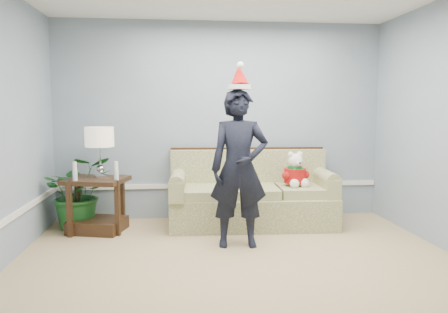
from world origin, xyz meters
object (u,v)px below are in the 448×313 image
at_px(sofa, 251,198).
at_px(side_table, 97,211).
at_px(houseplant, 79,192).
at_px(man, 239,168).
at_px(teddy_bear, 295,174).
at_px(table_lamp, 99,139).

xyz_separation_m(sofa, side_table, (-1.96, -0.15, -0.09)).
bearing_deg(sofa, houseplant, -178.49).
bearing_deg(man, side_table, 158.12).
xyz_separation_m(houseplant, teddy_bear, (2.77, -0.16, 0.22)).
bearing_deg(teddy_bear, man, -151.36).
bearing_deg(table_lamp, man, -25.88).
relative_size(sofa, man, 1.24).
bearing_deg(sofa, table_lamp, -174.38).
bearing_deg(table_lamp, sofa, 3.18).
distance_m(side_table, teddy_bear, 2.55).
height_order(sofa, houseplant, sofa).
bearing_deg(teddy_bear, side_table, 166.67).
xyz_separation_m(houseplant, man, (1.92, -0.93, 0.40)).
bearing_deg(man, sofa, 74.34).
height_order(side_table, teddy_bear, teddy_bear).
relative_size(sofa, side_table, 2.61).
bearing_deg(man, table_lamp, 156.38).
xyz_separation_m(table_lamp, teddy_bear, (2.46, -0.02, -0.46)).
xyz_separation_m(side_table, teddy_bear, (2.51, 0.02, 0.42)).
height_order(side_table, table_lamp, table_lamp).
bearing_deg(man, houseplant, 156.49).
height_order(houseplant, teddy_bear, teddy_bear).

